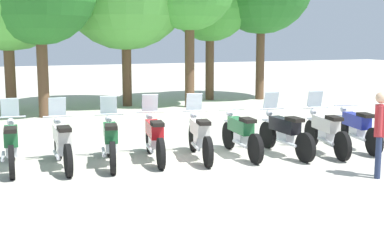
{
  "coord_description": "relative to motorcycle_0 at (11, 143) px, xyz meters",
  "views": [
    {
      "loc": [
        -4.37,
        -9.94,
        2.61
      ],
      "look_at": [
        0.0,
        0.5,
        0.9
      ],
      "focal_mm": 47.87,
      "sensor_mm": 36.0,
      "label": 1
    }
  ],
  "objects": [
    {
      "name": "motorcycle_0",
      "position": [
        0.0,
        0.0,
        0.0
      ],
      "size": [
        0.62,
        2.19,
        1.37
      ],
      "rotation": [
        0.0,
        0.0,
        1.51
      ],
      "color": "black",
      "rests_on": "ground_plane"
    },
    {
      "name": "motorcycle_2",
      "position": [
        1.92,
        -0.41,
        0.0
      ],
      "size": [
        0.74,
        2.17,
        1.37
      ],
      "rotation": [
        0.0,
        0.0,
        1.38
      ],
      "color": "black",
      "rests_on": "ground_plane"
    },
    {
      "name": "motorcycle_8",
      "position": [
        7.68,
        -1.16,
        -0.01
      ],
      "size": [
        0.76,
        2.16,
        0.99
      ],
      "rotation": [
        0.0,
        0.0,
        1.36
      ],
      "color": "black",
      "rests_on": "ground_plane"
    },
    {
      "name": "motorcycle_4",
      "position": [
        3.84,
        -0.63,
        0.0
      ],
      "size": [
        0.75,
        2.16,
        1.37
      ],
      "rotation": [
        0.0,
        0.0,
        1.37
      ],
      "color": "black",
      "rests_on": "ground_plane"
    },
    {
      "name": "tree_5",
      "position": [
        8.53,
        9.05,
        3.65
      ],
      "size": [
        3.48,
        3.48,
        5.94
      ],
      "color": "brown",
      "rests_on": "ground_plane"
    },
    {
      "name": "motorcycle_7",
      "position": [
        6.72,
        -1.24,
        0.0
      ],
      "size": [
        0.74,
        2.17,
        1.37
      ],
      "rotation": [
        0.0,
        0.0,
        1.38
      ],
      "color": "black",
      "rests_on": "ground_plane"
    },
    {
      "name": "motorcycle_6",
      "position": [
        5.75,
        -1.03,
        0.0
      ],
      "size": [
        0.62,
        2.19,
        1.37
      ],
      "rotation": [
        0.0,
        0.0,
        1.56
      ],
      "color": "black",
      "rests_on": "ground_plane"
    },
    {
      "name": "person_0",
      "position": [
        6.32,
        -3.36,
        0.42
      ],
      "size": [
        0.33,
        0.35,
        1.62
      ],
      "rotation": [
        0.0,
        0.0,
        5.55
      ],
      "color": "#232D4C",
      "rests_on": "ground_plane"
    },
    {
      "name": "motorcycle_3",
      "position": [
        2.88,
        -0.41,
        0.0
      ],
      "size": [
        0.71,
        2.18,
        1.37
      ],
      "rotation": [
        0.0,
        0.0,
        1.4
      ],
      "color": "black",
      "rests_on": "ground_plane"
    },
    {
      "name": "motorcycle_1",
      "position": [
        0.96,
        -0.28,
        0.0
      ],
      "size": [
        0.62,
        2.19,
        1.37
      ],
      "rotation": [
        0.0,
        0.0,
        1.55
      ],
      "color": "black",
      "rests_on": "ground_plane"
    },
    {
      "name": "motorcycle_5",
      "position": [
        4.8,
        -0.75,
        -0.01
      ],
      "size": [
        0.63,
        2.19,
        0.99
      ],
      "rotation": [
        0.0,
        0.0,
        1.47
      ],
      "color": "black",
      "rests_on": "ground_plane"
    },
    {
      "name": "ground_plane",
      "position": [
        3.84,
        -0.72,
        -0.52
      ],
      "size": [
        80.0,
        80.0,
        0.0
      ],
      "primitive_type": "plane",
      "color": "#BCB7A8"
    }
  ]
}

